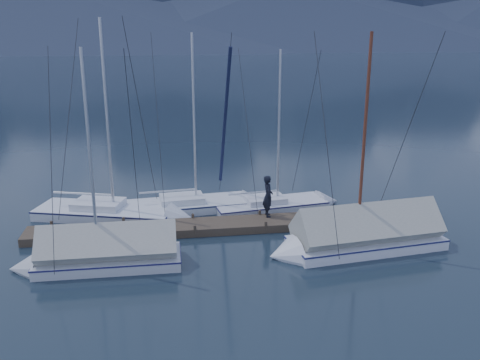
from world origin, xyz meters
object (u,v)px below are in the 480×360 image
(sailboat_open_left, at_px, (125,215))
(sailboat_covered_far, at_px, (95,256))
(sailboat_open_mid, at_px, (206,205))
(sailboat_covered_near, at_px, (354,239))
(person, at_px, (268,196))
(sailboat_open_right, at_px, (286,205))

(sailboat_open_left, xyz_separation_m, sailboat_covered_far, (-0.72, -4.95, 0.25))
(sailboat_open_mid, relative_size, sailboat_covered_near, 0.98)
(sailboat_open_mid, xyz_separation_m, person, (2.56, -2.37, 1.11))
(sailboat_open_mid, bearing_deg, sailboat_open_left, -168.20)
(sailboat_open_left, bearing_deg, sailboat_open_right, 2.26)
(sailboat_open_right, bearing_deg, sailboat_open_mid, 172.69)
(sailboat_covered_near, height_order, person, sailboat_covered_near)
(sailboat_open_left, height_order, sailboat_covered_near, sailboat_open_left)
(sailboat_open_right, xyz_separation_m, person, (-1.28, -1.88, 1.13))
(sailboat_covered_far, bearing_deg, sailboat_open_left, 81.77)
(sailboat_open_left, height_order, sailboat_open_mid, sailboat_open_left)
(sailboat_covered_near, bearing_deg, sailboat_covered_far, -179.63)
(sailboat_open_left, bearing_deg, sailboat_covered_far, -98.23)
(sailboat_covered_far, bearing_deg, sailboat_covered_near, 0.37)
(sailboat_open_left, xyz_separation_m, person, (6.36, -1.58, 1.10))
(sailboat_covered_far, relative_size, person, 4.58)
(sailboat_open_mid, bearing_deg, sailboat_covered_far, -128.18)
(sailboat_open_left, xyz_separation_m, sailboat_covered_near, (9.13, -4.89, 0.29))
(sailboat_open_mid, xyz_separation_m, sailboat_covered_near, (5.33, -5.68, 0.30))
(sailboat_open_left, relative_size, sailboat_open_mid, 1.07)
(sailboat_open_mid, bearing_deg, sailboat_covered_near, -46.85)
(sailboat_open_right, distance_m, sailboat_covered_far, 9.87)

